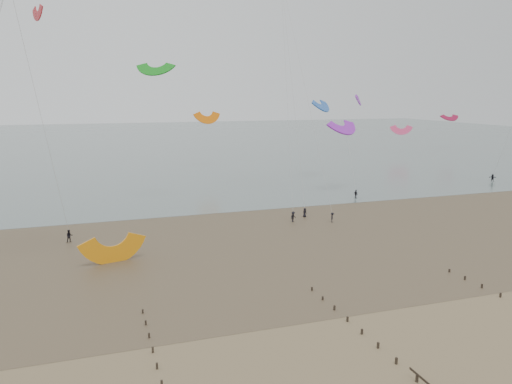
# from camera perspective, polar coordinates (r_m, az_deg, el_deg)

# --- Properties ---
(ground) EXTENTS (500.00, 500.00, 0.00)m
(ground) POSITION_cam_1_polar(r_m,az_deg,el_deg) (44.04, 8.31, -17.36)
(ground) COLOR brown
(ground) RESTS_ON ground
(sea_and_shore) EXTENTS (500.00, 665.00, 0.03)m
(sea_and_shore) POSITION_cam_1_polar(r_m,az_deg,el_deg) (73.21, -6.85, -5.57)
(sea_and_shore) COLOR #475654
(sea_and_shore) RESTS_ON ground
(kitesurfers) EXTENTS (118.22, 24.52, 1.87)m
(kitesurfers) POSITION_cam_1_polar(r_m,az_deg,el_deg) (97.13, 11.60, -1.02)
(kitesurfers) COLOR black
(kitesurfers) RESTS_ON ground
(grounded_kite) EXTENTS (8.22, 7.08, 3.90)m
(grounded_kite) POSITION_cam_1_polar(r_m,az_deg,el_deg) (66.25, -15.92, -7.74)
(grounded_kite) COLOR orange
(grounded_kite) RESTS_ON ground
(kites_airborne) EXTENTS (238.27, 110.53, 45.45)m
(kites_airborne) POSITION_cam_1_polar(r_m,az_deg,el_deg) (127.02, -13.41, 11.23)
(kites_airborne) COLOR red
(kites_airborne) RESTS_ON ground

